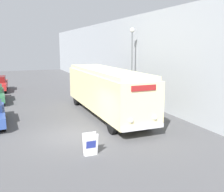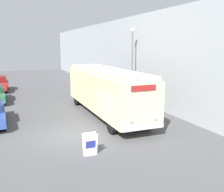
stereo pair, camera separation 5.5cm
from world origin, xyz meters
TOP-DOWN VIEW (x-y plane):
  - ground_plane at (0.00, 0.00)m, footprint 80.00×80.00m
  - building_wall_right at (7.47, 10.00)m, footprint 0.30×60.00m
  - vintage_bus at (3.17, 3.41)m, footprint 2.45×10.46m
  - sign_board at (0.17, -2.59)m, footprint 0.61×0.37m
  - streetlamp at (6.57, 6.38)m, footprint 0.36×0.36m

SIDE VIEW (x-z plane):
  - ground_plane at x=0.00m, z-range 0.00..0.00m
  - sign_board at x=0.17m, z-range -0.02..0.96m
  - vintage_bus at x=3.17m, z-range 0.22..3.34m
  - building_wall_right at x=7.47m, z-range 0.00..7.14m
  - streetlamp at x=6.57m, z-range 0.93..6.99m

